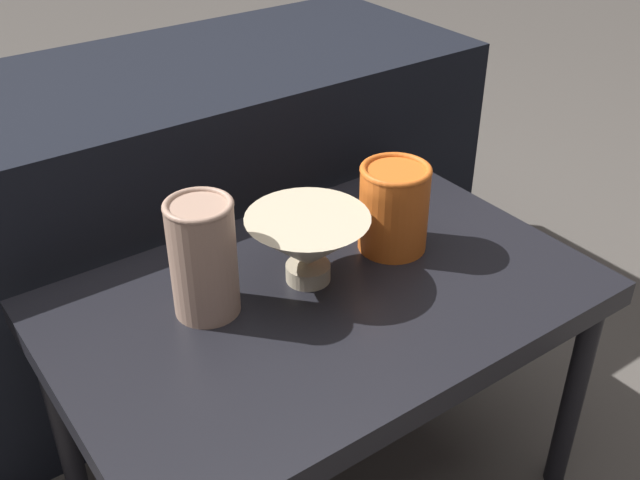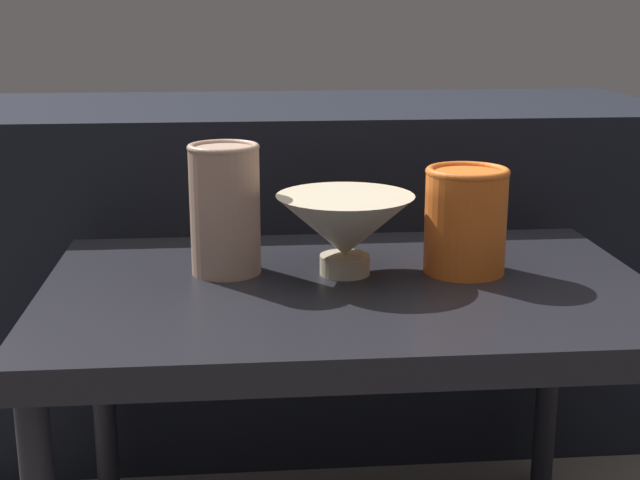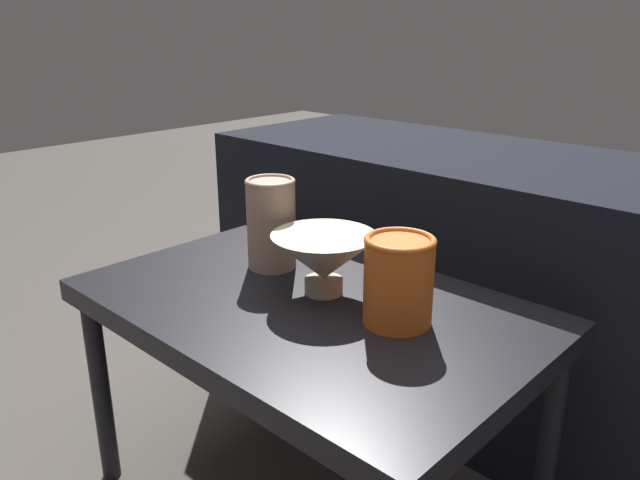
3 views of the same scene
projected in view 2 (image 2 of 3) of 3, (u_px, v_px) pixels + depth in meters
The scene contains 5 objects.
table at pixel (348, 316), 1.17m from camera, with size 0.79×0.51×0.45m.
couch_backdrop at pixel (313, 262), 1.74m from camera, with size 1.30×0.50×0.62m.
bowl at pixel (343, 227), 1.18m from camera, with size 0.18×0.18×0.11m.
vase_textured_left at pixel (225, 208), 1.19m from camera, with size 0.10×0.10×0.18m.
vase_colorful_right at pixel (466, 218), 1.19m from camera, with size 0.11×0.11×0.14m.
Camera 2 is at (-0.14, -1.10, 0.80)m, focal length 50.00 mm.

